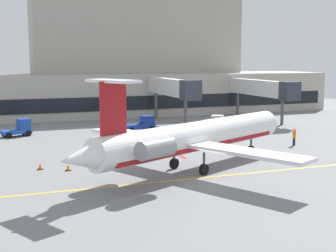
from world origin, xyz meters
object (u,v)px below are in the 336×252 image
(regional_jet, at_px, (193,137))
(belt_loader, at_px, (142,124))
(marshaller, at_px, (294,137))
(pushback_tractor, at_px, (218,123))
(baggage_tug, at_px, (20,128))

(regional_jet, xyz_separation_m, belt_loader, (2.59, 22.71, -1.96))
(belt_loader, height_order, marshaller, belt_loader)
(pushback_tractor, bearing_deg, marshaller, -78.66)
(pushback_tractor, height_order, belt_loader, pushback_tractor)
(regional_jet, relative_size, baggage_tug, 6.70)
(baggage_tug, bearing_deg, regional_jet, -61.99)
(pushback_tractor, bearing_deg, regional_jet, -121.85)
(pushback_tractor, distance_m, belt_loader, 10.20)
(baggage_tug, bearing_deg, pushback_tractor, -9.10)
(regional_jet, relative_size, pushback_tractor, 6.09)
(baggage_tug, relative_size, marshaller, 1.98)
(belt_loader, distance_m, marshaller, 20.20)
(regional_jet, relative_size, belt_loader, 6.25)
(pushback_tractor, bearing_deg, belt_loader, 164.70)
(belt_loader, bearing_deg, baggage_tug, 175.00)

